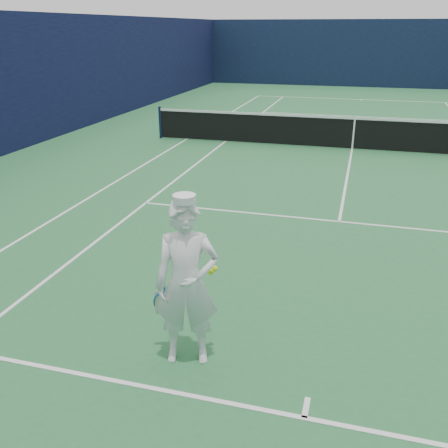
# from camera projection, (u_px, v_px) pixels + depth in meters

# --- Properties ---
(ground) EXTENTS (80.00, 80.00, 0.00)m
(ground) POSITION_uv_depth(u_px,v_px,m) (352.00, 150.00, 15.52)
(ground) COLOR #286A39
(ground) RESTS_ON ground
(court_markings) EXTENTS (11.03, 23.83, 0.01)m
(court_markings) POSITION_uv_depth(u_px,v_px,m) (352.00, 150.00, 15.51)
(court_markings) COLOR white
(court_markings) RESTS_ON ground
(windscreen_fence) EXTENTS (20.12, 36.12, 4.00)m
(windscreen_fence) POSITION_uv_depth(u_px,v_px,m) (358.00, 83.00, 14.78)
(windscreen_fence) COLOR #0D1732
(windscreen_fence) RESTS_ON ground
(tennis_net) EXTENTS (12.88, 0.09, 1.07)m
(tennis_net) POSITION_uv_depth(u_px,v_px,m) (354.00, 132.00, 15.31)
(tennis_net) COLOR #141E4C
(tennis_net) RESTS_ON ground
(tennis_player) EXTENTS (0.88, 0.64, 1.98)m
(tennis_player) POSITION_uv_depth(u_px,v_px,m) (187.00, 283.00, 5.42)
(tennis_player) COLOR white
(tennis_player) RESTS_ON ground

